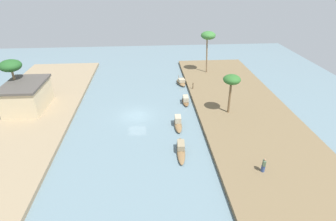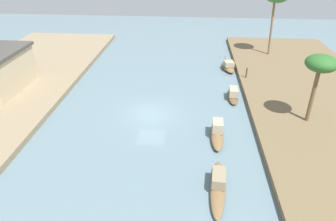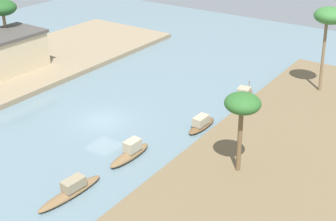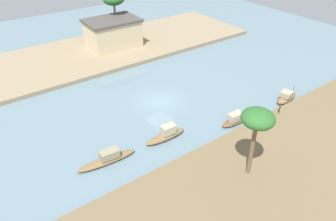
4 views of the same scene
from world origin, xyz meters
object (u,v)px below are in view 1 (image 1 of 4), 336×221
person_on_near_bank (264,166)px  palm_tree_left_far (208,36)px  riverside_building (27,96)px  sampan_downstream_large (181,149)px  sampan_open_hull (181,82)px  palm_tree_left_near (232,81)px  sampan_with_red_awning (178,123)px  sampan_with_tall_canopy (186,100)px  palm_tree_right_tall (10,66)px  mooring_post (193,86)px

person_on_near_bank → palm_tree_left_far: (28.73, -0.15, 6.25)m
palm_tree_left_far → riverside_building: 31.73m
sampan_downstream_large → sampan_open_hull: bearing=-2.4°
palm_tree_left_far → palm_tree_left_near: bearing=179.3°
sampan_with_red_awning → palm_tree_left_far: 21.36m
sampan_with_tall_canopy → palm_tree_right_tall: 25.46m
sampan_open_hull → riverside_building: riverside_building is taller
sampan_with_tall_canopy → palm_tree_left_far: (11.99, -5.61, 7.00)m
palm_tree_left_near → sampan_with_tall_canopy: bearing=50.9°
sampan_open_hull → person_on_near_bank: (-24.17, -5.24, 0.77)m
palm_tree_right_tall → sampan_open_hull: bearing=-74.7°
person_on_near_bank → palm_tree_right_tall: 35.22m
sampan_with_tall_canopy → riverside_building: 23.06m
sampan_with_tall_canopy → mooring_post: 4.46m
mooring_post → riverside_building: bearing=101.3°
palm_tree_right_tall → riverside_building: 4.52m
sampan_downstream_large → sampan_open_hull: size_ratio=1.39×
mooring_post → palm_tree_right_tall: palm_tree_right_tall is taller
mooring_post → sampan_with_red_awning: bearing=161.0°
sampan_with_red_awning → palm_tree_right_tall: 24.70m
sampan_with_tall_canopy → palm_tree_right_tall: bearing=90.4°
sampan_open_hull → mooring_post: bearing=-165.5°
sampan_with_tall_canopy → palm_tree_left_far: palm_tree_left_far is taller
sampan_downstream_large → palm_tree_left_near: (7.91, -7.63, 4.89)m
palm_tree_left_near → riverside_building: size_ratio=0.77×
sampan_open_hull → riverside_building: bearing=99.6°
person_on_near_bank → riverside_building: size_ratio=0.21×
riverside_building → palm_tree_right_tall: bearing=51.3°
sampan_downstream_large → palm_tree_right_tall: palm_tree_right_tall is taller
sampan_downstream_large → palm_tree_left_near: 12.03m
palm_tree_left_near → palm_tree_left_far: size_ratio=0.71×
person_on_near_bank → palm_tree_right_tall: palm_tree_right_tall is taller
riverside_building → mooring_post: bearing=-78.0°
sampan_downstream_large → palm_tree_left_far: bearing=-13.2°
palm_tree_left_near → palm_tree_right_tall: (5.00, 30.19, 1.05)m
sampan_with_tall_canopy → sampan_downstream_large: size_ratio=0.70×
sampan_with_tall_canopy → riverside_building: (-0.90, 22.95, 2.03)m
riverside_building → sampan_downstream_large: bearing=-118.2°
sampan_open_hull → mooring_post: 3.80m
palm_tree_right_tall → riverside_building: size_ratio=0.93×
sampan_with_tall_canopy → palm_tree_left_near: bearing=-127.3°
sampan_with_red_awning → palm_tree_right_tall: size_ratio=0.59×
palm_tree_left_far → riverside_building: palm_tree_left_far is taller
sampan_with_red_awning → palm_tree_left_far: bearing=-19.9°
sampan_open_hull → palm_tree_right_tall: palm_tree_right_tall is taller
sampan_with_tall_canopy → sampan_with_red_awning: (-6.75, 1.92, 0.04)m
sampan_downstream_large → person_on_near_bank: size_ratio=3.23×
sampan_with_red_awning → sampan_open_hull: (14.18, -2.14, -0.06)m
sampan_with_tall_canopy → palm_tree_left_near: (-4.41, -5.42, 4.85)m
sampan_with_red_awning → palm_tree_left_near: 9.08m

